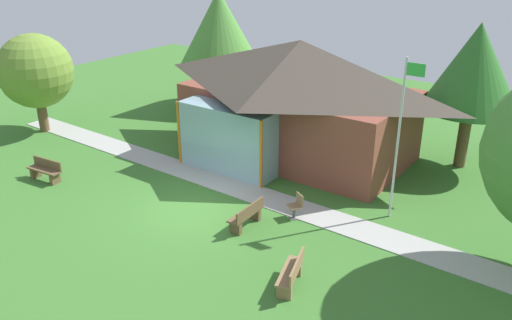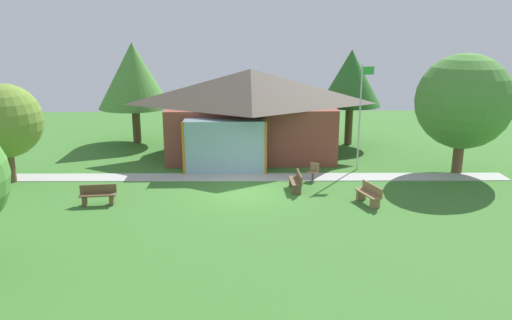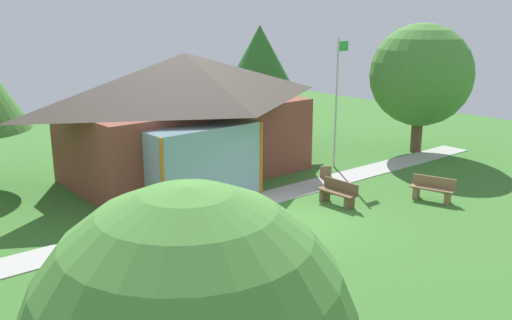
{
  "view_description": "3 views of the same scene",
  "coord_description": "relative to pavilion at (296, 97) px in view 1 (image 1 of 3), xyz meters",
  "views": [
    {
      "loc": [
        11.25,
        -11.88,
        8.81
      ],
      "look_at": [
        0.74,
        2.88,
        1.08
      ],
      "focal_mm": 36.98,
      "sensor_mm": 36.0,
      "label": 1
    },
    {
      "loc": [
        -0.21,
        -21.94,
        7.4
      ],
      "look_at": [
        0.45,
        1.44,
        1.12
      ],
      "focal_mm": 35.93,
      "sensor_mm": 36.0,
      "label": 2
    },
    {
      "loc": [
        -11.83,
        -12.06,
        6.51
      ],
      "look_at": [
        0.71,
        2.8,
        1.34
      ],
      "focal_mm": 39.41,
      "sensor_mm": 36.0,
      "label": 3
    }
  ],
  "objects": [
    {
      "name": "bench_mid_right",
      "position": [
        4.9,
        -8.1,
        -2.18
      ],
      "size": [
        0.87,
        1.56,
        0.84
      ],
      "rotation": [
        0.0,
        0.0,
        1.88
      ],
      "color": "olive",
      "rests_on": "ground_plane"
    },
    {
      "name": "pavilion",
      "position": [
        0.0,
        0.0,
        0.0
      ],
      "size": [
        10.13,
        6.9,
        4.94
      ],
      "color": "brown",
      "rests_on": "ground_plane"
    },
    {
      "name": "ground_plane",
      "position": [
        -0.23,
        -6.46,
        -2.58
      ],
      "size": [
        44.0,
        44.0,
        0.0
      ],
      "primitive_type": "plane",
      "color": "#3D752D"
    },
    {
      "name": "bench_rear_near_path",
      "position": [
        2.02,
        -6.23,
        -2.18
      ],
      "size": [
        0.48,
        1.51,
        0.84
      ],
      "rotation": [
        0.0,
        0.0,
        1.6
      ],
      "color": "brown",
      "rests_on": "ground_plane"
    },
    {
      "name": "tree_behind_pavilion_left",
      "position": [
        -7.12,
        3.75,
        1.67
      ],
      "size": [
        4.47,
        4.47,
        6.27
      ],
      "color": "brown",
      "rests_on": "ground_plane"
    },
    {
      "name": "tree_west_hedge",
      "position": [
        -11.53,
        -4.53,
        0.38
      ],
      "size": [
        3.49,
        3.49,
        4.72
      ],
      "color": "brown",
      "rests_on": "ground_plane"
    },
    {
      "name": "tree_behind_pavilion_right",
      "position": [
        6.25,
        2.89,
        1.55
      ],
      "size": [
        3.77,
        3.77,
        5.86
      ],
      "color": "brown",
      "rests_on": "ground_plane"
    },
    {
      "name": "footpath",
      "position": [
        -0.23,
        -4.15,
        -2.56
      ],
      "size": [
        25.77,
        1.85,
        0.03
      ],
      "primitive_type": "cube",
      "rotation": [
        0.0,
        0.0,
        -0.02
      ],
      "color": "#ADADA8",
      "rests_on": "ground_plane"
    },
    {
      "name": "flagpole",
      "position": [
        5.6,
        -2.85,
        0.44
      ],
      "size": [
        0.64,
        0.08,
        5.46
      ],
      "color": "silver",
      "rests_on": "ground_plane"
    },
    {
      "name": "patio_chair_lawn_spare",
      "position": [
        3.01,
        -4.78,
        -2.16
      ],
      "size": [
        0.6,
        0.6,
        0.86
      ],
      "rotation": [
        0.0,
        0.0,
        2.61
      ],
      "color": "#8C6B4C",
      "rests_on": "ground_plane"
    },
    {
      "name": "bench_mid_left",
      "position": [
        -6.49,
        -7.89,
        -2.18
      ],
      "size": [
        1.54,
        0.59,
        0.84
      ],
      "rotation": [
        0.0,
        0.0,
        3.24
      ],
      "color": "brown",
      "rests_on": "ground_plane"
    }
  ]
}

